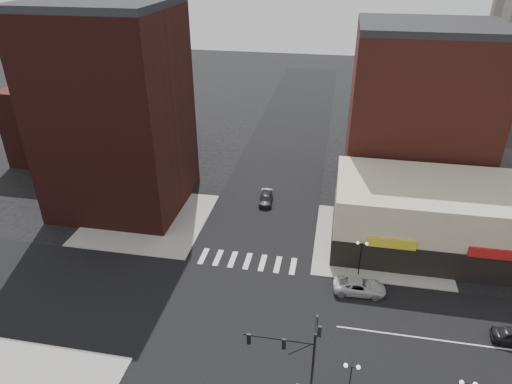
# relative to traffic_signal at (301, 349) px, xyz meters

# --- Properties ---
(ground) EXTENTS (240.00, 240.00, 0.00)m
(ground) POSITION_rel_traffic_signal_xyz_m (-7.24, 7.83, -4.96)
(ground) COLOR black
(ground) RESTS_ON ground
(road_ew) EXTENTS (200.00, 14.00, 0.02)m
(road_ew) POSITION_rel_traffic_signal_xyz_m (-7.24, 7.83, -4.95)
(road_ew) COLOR black
(road_ew) RESTS_ON ground
(road_ns) EXTENTS (14.00, 200.00, 0.02)m
(road_ns) POSITION_rel_traffic_signal_xyz_m (-7.24, 7.83, -4.95)
(road_ns) COLOR black
(road_ns) RESTS_ON ground
(sidewalk_nw) EXTENTS (15.00, 15.00, 0.12)m
(sidewalk_nw) POSITION_rel_traffic_signal_xyz_m (-21.74, 22.33, -4.90)
(sidewalk_nw) COLOR gray
(sidewalk_nw) RESTS_ON ground
(sidewalk_ne) EXTENTS (15.00, 15.00, 0.12)m
(sidewalk_ne) POSITION_rel_traffic_signal_xyz_m (7.26, 22.33, -4.90)
(sidewalk_ne) COLOR gray
(sidewalk_ne) RESTS_ON ground
(building_nw) EXTENTS (16.00, 15.00, 25.00)m
(building_nw) POSITION_rel_traffic_signal_xyz_m (-26.24, 26.33, 7.54)
(building_nw) COLOR #381312
(building_nw) RESTS_ON ground
(building_nw_low) EXTENTS (20.00, 18.00, 12.00)m
(building_nw_low) POSITION_rel_traffic_signal_xyz_m (-39.24, 41.83, 1.04)
(building_nw_low) COLOR #381312
(building_nw_low) RESTS_ON ground
(building_ne_midrise) EXTENTS (18.00, 15.00, 22.00)m
(building_ne_midrise) POSITION_rel_traffic_signal_xyz_m (11.76, 37.33, 6.04)
(building_ne_midrise) COLOR maroon
(building_ne_midrise) RESTS_ON ground
(building_ne_row) EXTENTS (24.20, 12.20, 8.00)m
(building_ne_row) POSITION_rel_traffic_signal_xyz_m (13.76, 22.83, -1.66)
(building_ne_row) COLOR beige
(building_ne_row) RESTS_ON ground
(traffic_signal) EXTENTS (5.59, 3.09, 7.77)m
(traffic_signal) POSITION_rel_traffic_signal_xyz_m (0.00, 0.00, 0.00)
(traffic_signal) COLOR black
(traffic_signal) RESTS_ON ground
(street_lamp_se_a) EXTENTS (1.22, 0.32, 4.16)m
(street_lamp_se_a) POSITION_rel_traffic_signal_xyz_m (3.76, -0.17, -1.67)
(street_lamp_se_a) COLOR black
(street_lamp_se_a) RESTS_ON sidewalk_se
(street_lamp_ne) EXTENTS (1.22, 0.32, 4.16)m
(street_lamp_ne) POSITION_rel_traffic_signal_xyz_m (4.76, 15.83, -1.67)
(street_lamp_ne) COLOR black
(street_lamp_ne) RESTS_ON sidewalk_ne
(white_suv) EXTENTS (5.32, 2.63, 1.45)m
(white_suv) POSITION_rel_traffic_signal_xyz_m (4.82, 13.08, -4.24)
(white_suv) COLOR silver
(white_suv) RESTS_ON ground
(dark_sedan_north) EXTENTS (2.06, 4.36, 1.23)m
(dark_sedan_north) POSITION_rel_traffic_signal_xyz_m (-7.49, 29.34, -4.35)
(dark_sedan_north) COLOR black
(dark_sedan_north) RESTS_ON ground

